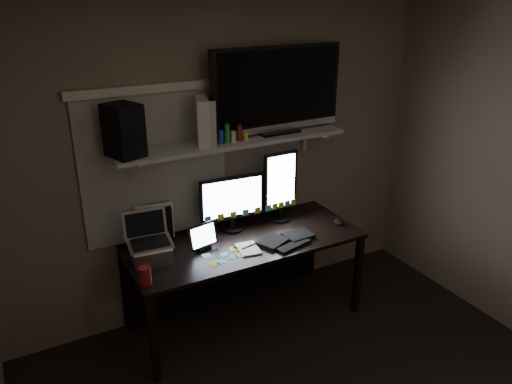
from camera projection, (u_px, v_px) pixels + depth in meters
back_wall at (223, 162)px, 3.94m from camera, size 3.60×0.00×3.60m
window_blinds at (156, 167)px, 3.67m from camera, size 1.10×0.02×1.10m
desk at (238, 253)px, 4.00m from camera, size 1.80×0.75×0.73m
wall_shelf at (232, 141)px, 3.72m from camera, size 1.80×0.35×0.03m
monitor_landscape at (232, 203)px, 3.90m from camera, size 0.53×0.10×0.46m
monitor_portrait at (280, 186)px, 4.05m from camera, size 0.30×0.06×0.60m
keyboard at (286, 239)px, 3.82m from camera, size 0.48×0.28×0.03m
mouse at (339, 222)px, 4.08m from camera, size 0.06×0.10×0.04m
notepad at (248, 249)px, 3.69m from camera, size 0.17×0.22×0.01m
tablet at (203, 237)px, 3.66m from camera, size 0.25×0.14×0.21m
file_sorter at (155, 223)px, 3.75m from camera, size 0.26×0.14×0.31m
laptop at (150, 239)px, 3.47m from camera, size 0.33×0.28×0.34m
cup at (145, 275)px, 3.24m from camera, size 0.09×0.09×0.12m
sticky_notes at (226, 255)px, 3.61m from camera, size 0.30×0.25×0.00m
tv at (277, 90)px, 3.77m from camera, size 1.10×0.23×0.66m
game_console at (202, 121)px, 3.56m from camera, size 0.17×0.29×0.33m
speaker at (124, 131)px, 3.27m from camera, size 0.26×0.29×0.35m
bottles at (230, 133)px, 3.61m from camera, size 0.23×0.08×0.14m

